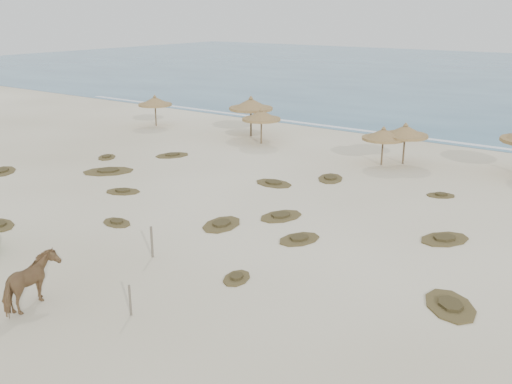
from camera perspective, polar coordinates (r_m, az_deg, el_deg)
ground at (r=25.04m, az=-10.66°, el=-4.40°), size 160.00×160.00×0.00m
foam_line at (r=46.11m, az=13.26°, el=5.64°), size 70.00×0.60×0.01m
palapa_0 at (r=48.66m, az=-10.07°, el=8.89°), size 2.89×2.89×2.62m
palapa_1 at (r=41.30m, az=0.54°, el=7.62°), size 3.49×3.49×2.64m
palapa_2 at (r=43.85m, az=-0.52°, el=8.72°), size 4.38×4.38×3.12m
palapa_3 at (r=36.90m, az=14.70°, el=5.85°), size 3.75×3.75×2.66m
palapa_4 at (r=36.35m, az=12.62°, el=5.60°), size 2.76×2.76×2.48m
horse at (r=20.06m, az=-21.58°, el=-8.43°), size 1.50×2.28×1.77m
fence_post_near at (r=22.76m, az=-10.38°, el=-4.94°), size 0.12×0.12×1.29m
fence_post_far at (r=18.79m, az=-12.48°, el=-10.54°), size 0.10×0.10×1.07m
scrub_0 at (r=37.57m, az=-24.07°, el=1.92°), size 2.79×2.72×0.16m
scrub_1 at (r=35.48m, az=-14.56°, el=2.05°), size 3.47×3.53×0.16m
scrub_2 at (r=31.33m, az=-13.17°, el=0.08°), size 2.21×1.93×0.16m
scrub_3 at (r=26.89m, az=2.51°, el=-2.41°), size 2.07×2.57×0.16m
scrub_4 at (r=24.31m, az=4.34°, el=-4.69°), size 1.85×2.30×0.16m
scrub_5 at (r=25.53m, az=18.33°, el=-4.46°), size 2.45×2.74×0.16m
scrub_6 at (r=38.57m, az=-8.38°, el=3.68°), size 2.38×2.69×0.16m
scrub_7 at (r=33.13m, az=7.45°, el=1.37°), size 2.09×2.51×0.16m
scrub_8 at (r=38.93m, az=-14.70°, el=3.41°), size 1.92×2.01×0.16m
scrub_9 at (r=25.90m, az=-3.45°, el=-3.22°), size 1.81×2.49×0.16m
scrub_10 at (r=31.40m, az=18.00°, el=-0.29°), size 1.76×1.60×0.16m
scrub_12 at (r=20.90m, az=-1.95°, el=-8.56°), size 1.22×1.57×0.16m
scrub_13 at (r=31.94m, az=1.77°, el=0.90°), size 2.29×1.54×0.16m
scrub_14 at (r=26.84m, az=-13.75°, el=-2.96°), size 1.69×1.21×0.16m
scrub_15 at (r=20.13m, az=18.85°, el=-10.68°), size 2.65×2.84×0.16m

